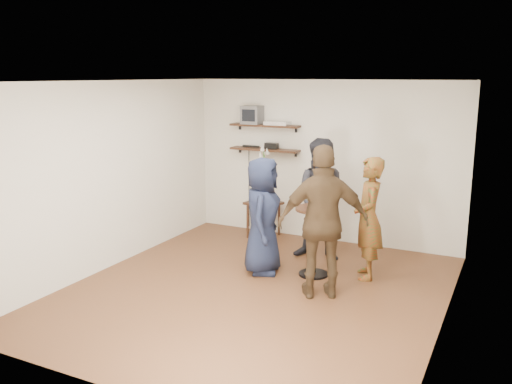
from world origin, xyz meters
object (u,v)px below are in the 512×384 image
Objects in this scene: dvd_deck at (278,123)px; person_plaid at (368,218)px; crt_monitor at (253,115)px; person_brown at (323,222)px; person_navy at (263,216)px; person_dark at (323,200)px; side_table at (264,208)px; radio at (271,146)px; drinks_table at (314,232)px.

person_plaid is at bearing -33.80° from dvd_deck.
person_brown is at bearing -46.51° from crt_monitor.
crt_monitor is 2.32m from person_navy.
side_table is at bearing 143.01° from person_dark.
crt_monitor reaches higher than person_plaid.
person_dark reaches higher than radio.
crt_monitor is at bearing -139.05° from person_plaid.
side_table is at bearing -77.06° from person_brown.
person_navy reaches higher than side_table.
crt_monitor is 0.34× the size of drinks_table.
drinks_table is at bearing -90.00° from person_plaid.
person_dark is at bearing -26.72° from side_table.
drinks_table is 0.58× the size of person_plaid.
person_dark is (1.21, -0.82, -0.62)m from radio.
person_navy is at bearing -92.60° from person_plaid.
crt_monitor reaches higher than person_navy.
person_dark is at bearing 100.27° from drinks_table.
dvd_deck reaches higher than drinks_table.
person_brown is at bearing -48.45° from side_table.
dvd_deck is 2.82m from person_brown.
person_brown is (1.73, -1.95, 0.44)m from side_table.
dvd_deck reaches higher than person_plaid.
dvd_deck is 0.39m from radio.
person_dark is 1.40m from person_brown.
radio is 0.13× the size of person_plaid.
person_plaid is at bearing -87.40° from person_navy.
radio is at bearing 5.57° from person_navy.
person_brown is at bearing -80.83° from person_dark.
radio is 1.04m from side_table.
dvd_deck is at bearing 0.00° from crt_monitor.
person_dark reaches higher than person_navy.
person_plaid reaches higher than person_navy.
person_navy is (-0.68, -0.19, 0.19)m from drinks_table.
person_plaid is 0.91m from person_dark.
radio is (-0.11, 0.00, -0.38)m from dvd_deck.
side_table is 0.33× the size of person_brown.
person_dark is 0.95× the size of person_brown.
radio is 1.59m from person_dark.
side_table is 0.34× the size of person_dark.
crt_monitor is 0.20× the size of person_plaid.
radio is 0.23× the size of drinks_table.
person_dark is (1.27, -0.64, 0.40)m from side_table.
person_brown is (1.57, -2.14, -0.96)m from dvd_deck.
radio is 0.12× the size of person_brown.
person_brown is at bearing -41.06° from person_plaid.
crt_monitor is 1.45× the size of radio.
person_brown is at bearing -53.69° from dvd_deck.
dvd_deck is 0.24× the size of person_plaid.
drinks_table is at bearing -48.57° from radio.
side_table is 2.34m from person_plaid.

